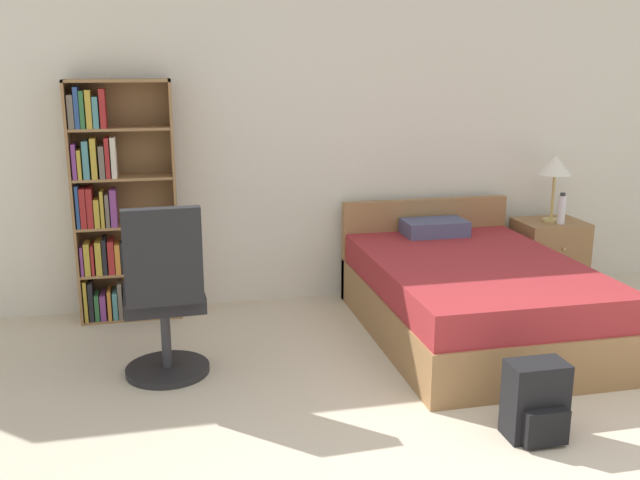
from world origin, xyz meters
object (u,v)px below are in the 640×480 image
at_px(table_lamp, 555,168).
at_px(bookshelf, 112,205).
at_px(nightstand, 548,257).
at_px(office_chair, 164,300).
at_px(bed, 469,295).
at_px(backpack_black, 536,402).
at_px(water_bottle, 562,209).

bearing_deg(table_lamp, bookshelf, 177.44).
bearing_deg(nightstand, office_chair, -161.88).
distance_m(bed, table_lamp, 1.48).
bearing_deg(backpack_black, office_chair, 148.64).
relative_size(bookshelf, bed, 0.88).
bearing_deg(bookshelf, bed, -19.56).
bearing_deg(water_bottle, bed, -149.88).
bearing_deg(bed, office_chair, -171.63).
bearing_deg(bed, water_bottle, 30.12).
bearing_deg(water_bottle, table_lamp, 102.33).
height_order(bed, backpack_black, bed).
bearing_deg(table_lamp, office_chair, -161.89).
height_order(office_chair, table_lamp, table_lamp).
bearing_deg(table_lamp, water_bottle, -77.67).
bearing_deg(bed, backpack_black, -100.50).
bearing_deg(bookshelf, table_lamp, -2.56).
distance_m(nightstand, table_lamp, 0.76).
distance_m(bed, office_chair, 2.16).
bearing_deg(nightstand, backpack_black, -121.07).
height_order(office_chair, water_bottle, office_chair).
bearing_deg(table_lamp, bed, -145.12).
relative_size(bookshelf, nightstand, 2.89).
height_order(nightstand, table_lamp, table_lamp).
xyz_separation_m(office_chair, table_lamp, (3.16, 1.03, 0.55)).
xyz_separation_m(nightstand, backpack_black, (-1.31, -2.17, -0.11)).
distance_m(bookshelf, water_bottle, 3.54).
distance_m(bookshelf, table_lamp, 3.51).
bearing_deg(water_bottle, office_chair, -163.78).
distance_m(office_chair, backpack_black, 2.20).
height_order(bookshelf, table_lamp, bookshelf).
bearing_deg(nightstand, bed, -145.17).
relative_size(table_lamp, water_bottle, 2.12).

